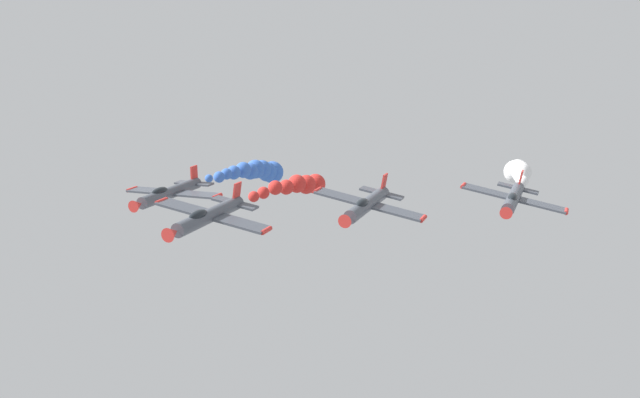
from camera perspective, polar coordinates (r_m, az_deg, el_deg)
The scene contains 7 objects.
airplane_lead at distance 52.51m, azimuth -9.24°, elevation -1.37°, with size 9.50×10.35×2.78m.
smoke_trail_lead at distance 66.75m, azimuth -1.68°, elevation 1.15°, with size 2.34×14.15×3.00m.
airplane_left_inner at distance 55.71m, azimuth 3.94°, elevation -0.44°, with size 9.48×10.35×2.84m.
airplane_right_inner at distance 64.24m, azimuth -12.38°, elevation 0.53°, with size 9.56×10.35×2.32m.
smoke_trail_right_inner at distance 81.71m, azimuth -5.05°, elevation 2.32°, with size 3.20×18.90×4.40m.
airplane_left_outer at distance 63.25m, azimuth 15.79°, elevation 0.07°, with size 9.48×10.35×2.85m.
smoke_trail_left_outer at distance 82.65m, azimuth 16.16°, elevation 2.16°, with size 4.10×18.86×4.08m.
Camera 1 is at (-20.57, 52.85, 79.31)m, focal length 38.46 mm.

